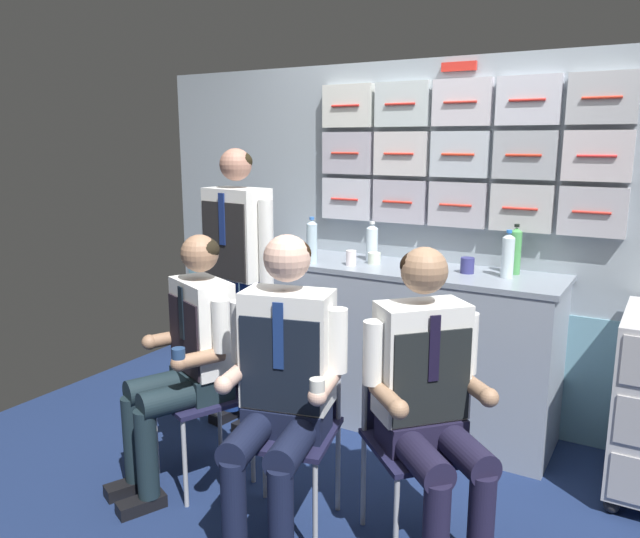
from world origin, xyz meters
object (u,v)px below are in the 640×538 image
Objects in this scene: crew_member_by_counter at (429,393)px; crew_member_standing at (238,266)px; crew_member_left at (187,352)px; coffee_cup_spare at (351,258)px; water_bottle_short at (508,255)px; folding_chair_left at (219,375)px; folding_chair_by_counter at (411,417)px; folding_chair_right at (294,406)px; crew_member_right at (282,376)px.

crew_member_standing is at bearing 157.23° from crew_member_by_counter.
crew_member_by_counter is 0.78× the size of crew_member_standing.
coffee_cup_spare is (0.34, 1.04, 0.32)m from crew_member_left.
water_bottle_short is (1.41, 0.50, 0.12)m from crew_member_standing.
crew_member_by_counter is at bearing 4.00° from crew_member_left.
crew_member_left is 0.98× the size of crew_member_by_counter.
crew_member_standing is at bearing 106.75° from crew_member_left.
folding_chair_left and folding_chair_by_counter have the same top height.
water_bottle_short is at bearing 19.62° from crew_member_standing.
crew_member_left is 0.75m from crew_member_standing.
folding_chair_left is 1.00× the size of folding_chair_by_counter.
folding_chair_by_counter is at bearing 136.75° from crew_member_by_counter.
crew_member_standing reaches higher than crew_member_left.
water_bottle_short is (0.02, 1.09, 0.38)m from crew_member_by_counter.
crew_member_by_counter is 14.44× the size of coffee_cup_spare.
crew_member_by_counter is at bearing -48.35° from coffee_cup_spare.
folding_chair_right is at bearing 3.49° from crew_member_left.
crew_member_by_counter reaches higher than water_bottle_short.
crew_member_by_counter reaches higher than crew_member_left.
folding_chair_right is 1.00× the size of folding_chair_by_counter.
coffee_cup_spare is (-0.87, -0.13, -0.07)m from water_bottle_short.
crew_member_standing reaches higher than crew_member_by_counter.
coffee_cup_spare reaches higher than folding_chair_right.
crew_member_by_counter is (0.12, -0.11, 0.18)m from folding_chair_by_counter.
crew_member_left is at bearing -73.25° from crew_member_standing.
folding_chair_by_counter is (0.45, 0.31, -0.20)m from crew_member_right.
folding_chair_right is (0.52, -0.11, 0.00)m from folding_chair_left.
coffee_cup_spare is (0.28, 0.89, 0.48)m from folding_chair_left.
crew_member_left is 0.61m from folding_chair_right.
crew_member_by_counter is (1.20, 0.08, 0.02)m from crew_member_left.
folding_chair_right is at bearing -12.24° from folding_chair_left.
coffee_cup_spare is (-0.74, 0.85, 0.48)m from folding_chair_by_counter.
crew_member_right reaches higher than folding_chair_right.
water_bottle_short is at bearing 8.56° from coffee_cup_spare.
crew_member_right is at bearing -10.62° from crew_member_left.
crew_member_right reaches higher than crew_member_left.
folding_chair_left is 1.15m from crew_member_by_counter.
crew_member_standing reaches higher than folding_chair_left.
crew_member_by_counter reaches higher than coffee_cup_spare.
folding_chair_left is at bearing -138.23° from water_bottle_short.
folding_chair_right is 1.41m from water_bottle_short.
water_bottle_short is (1.21, 1.17, 0.40)m from crew_member_left.
crew_member_by_counter is at bearing -90.88° from water_bottle_short.
crew_member_by_counter is at bearing -3.34° from folding_chair_left.
crew_member_by_counter is (0.61, 0.05, 0.18)m from folding_chair_right.
folding_chair_right is 0.51m from folding_chair_by_counter.
folding_chair_by_counter is (1.08, 0.19, -0.16)m from crew_member_left.
crew_member_left is 0.64m from crew_member_right.
crew_member_standing is (-0.83, 0.79, 0.24)m from crew_member_right.
folding_chair_right is at bearing -38.73° from crew_member_standing.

